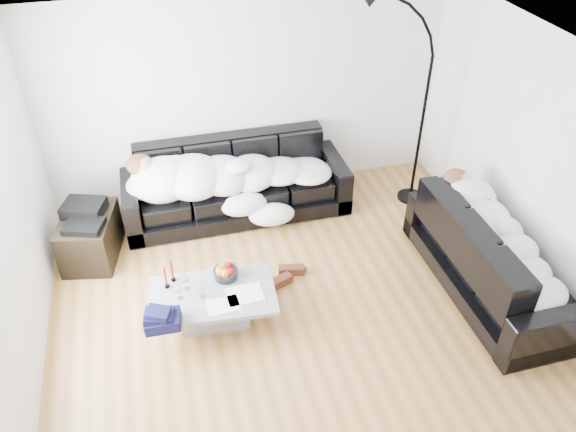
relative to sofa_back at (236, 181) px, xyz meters
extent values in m
plane|color=olive|center=(0.28, -1.74, -0.45)|extent=(5.00, 5.00, 0.00)
cube|color=silver|center=(0.28, 0.51, 0.85)|extent=(5.00, 0.02, 2.60)
cube|color=silver|center=(-2.22, -1.74, 0.85)|extent=(0.02, 4.50, 2.60)
cube|color=silver|center=(2.78, -1.74, 0.85)|extent=(0.02, 4.50, 2.60)
plane|color=white|center=(0.28, -1.74, 2.15)|extent=(5.00, 5.00, 0.00)
cube|color=black|center=(0.00, 0.00, 0.00)|extent=(2.75, 0.95, 0.90)
cube|color=black|center=(2.34, -2.05, 0.00)|extent=(0.95, 2.22, 0.90)
ellipsoid|color=#094442|center=(2.28, -1.37, 0.27)|extent=(0.42, 0.38, 0.20)
cube|color=#939699|center=(-0.57, -1.78, -0.27)|extent=(1.29, 0.82, 0.36)
cylinder|color=white|center=(-0.40, -1.57, -0.02)|extent=(0.30, 0.30, 0.15)
cylinder|color=white|center=(-0.82, -1.64, 0.00)|extent=(0.08, 0.08, 0.18)
cylinder|color=white|center=(-0.89, -1.76, -0.01)|extent=(0.07, 0.07, 0.17)
cylinder|color=white|center=(-0.67, -1.79, -0.01)|extent=(0.09, 0.09, 0.17)
cylinder|color=maroon|center=(-1.00, -1.57, 0.04)|extent=(0.05, 0.05, 0.26)
cylinder|color=maroon|center=(-0.93, -1.49, 0.04)|extent=(0.05, 0.05, 0.26)
cube|color=silver|center=(-0.27, -1.87, -0.08)|extent=(0.37, 0.29, 0.01)
cube|color=silver|center=(-0.50, -1.96, -0.08)|extent=(0.32, 0.24, 0.01)
cube|color=black|center=(-1.77, -0.45, -0.17)|extent=(0.71, 0.90, 0.55)
cube|color=black|center=(-1.77, -0.45, 0.17)|extent=(0.53, 0.47, 0.13)
camera|label=1|loc=(-0.87, -5.78, 3.82)|focal=35.00mm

